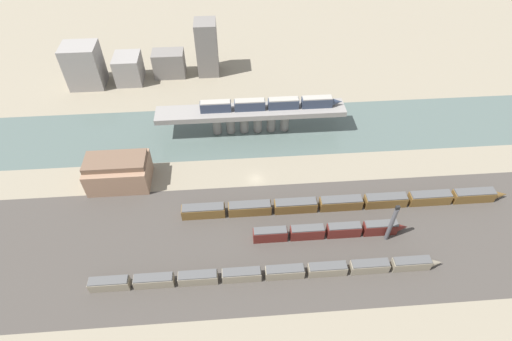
# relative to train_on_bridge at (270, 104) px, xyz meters

# --- Properties ---
(ground_plane) EXTENTS (400.00, 400.00, 0.00)m
(ground_plane) POSITION_rel_train_on_bridge_xyz_m (-6.66, -24.19, -11.30)
(ground_plane) COLOR gray
(railbed_yard) EXTENTS (280.00, 42.00, 0.01)m
(railbed_yard) POSITION_rel_train_on_bridge_xyz_m (-6.66, -48.19, -11.30)
(railbed_yard) COLOR #423D38
(railbed_yard) RESTS_ON ground
(river_water) EXTENTS (320.00, 28.80, 0.01)m
(river_water) POSITION_rel_train_on_bridge_xyz_m (-6.66, 0.00, -11.30)
(river_water) COLOR #4C5B56
(river_water) RESTS_ON ground
(bridge) EXTENTS (65.17, 8.33, 9.46)m
(bridge) POSITION_rel_train_on_bridge_xyz_m (-6.66, -0.00, -4.11)
(bridge) COLOR gray
(bridge) RESTS_ON ground
(train_on_bridge) EXTENTS (48.71, 2.86, 3.77)m
(train_on_bridge) POSITION_rel_train_on_bridge_xyz_m (0.00, 0.00, 0.00)
(train_on_bridge) COLOR #2D384C
(train_on_bridge) RESTS_ON bridge
(train_yard_near) EXTENTS (89.83, 2.65, 3.50)m
(train_yard_near) POSITION_rel_train_on_bridge_xyz_m (-6.23, -58.82, -9.58)
(train_yard_near) COLOR gray
(train_yard_near) RESTS_ON ground
(train_yard_mid) EXTENTS (43.17, 2.64, 4.14)m
(train_yard_mid) POSITION_rel_train_on_bridge_xyz_m (11.73, -47.25, -9.27)
(train_yard_mid) COLOR #5B1E19
(train_yard_mid) RESTS_ON ground
(train_yard_far) EXTENTS (97.02, 3.17, 3.82)m
(train_yard_far) POSITION_rel_train_on_bridge_xyz_m (18.88, -37.52, -9.42)
(train_yard_far) COLOR brown
(train_yard_far) RESTS_ON ground
(warehouse_building) EXTENTS (18.57, 12.16, 9.87)m
(warehouse_building) POSITION_rel_train_on_bridge_xyz_m (-48.86, -22.21, -6.61)
(warehouse_building) COLOR #937056
(warehouse_building) RESTS_ON ground
(signal_tower) EXTENTS (1.09, 1.09, 13.79)m
(signal_tower) POSITION_rel_train_on_bridge_xyz_m (27.47, -49.45, -4.64)
(signal_tower) COLOR #4C4C51
(signal_tower) RESTS_ON ground
(city_block_far_left) EXTENTS (13.55, 11.06, 17.31)m
(city_block_far_left) POSITION_rel_train_on_bridge_xyz_m (-70.86, 34.77, -2.65)
(city_block_far_left) COLOR gray
(city_block_far_left) RESTS_ON ground
(city_block_left) EXTENTS (10.30, 11.59, 11.15)m
(city_block_left) POSITION_rel_train_on_bridge_xyz_m (-54.25, 36.51, -5.72)
(city_block_left) COLOR gray
(city_block_left) RESTS_ON ground
(city_block_center) EXTENTS (12.74, 8.21, 10.64)m
(city_block_center) POSITION_rel_train_on_bridge_xyz_m (-38.16, 39.69, -5.98)
(city_block_center) COLOR slate
(city_block_center) RESTS_ON ground
(city_block_right) EXTENTS (8.63, 9.87, 22.35)m
(city_block_right) POSITION_rel_train_on_bridge_xyz_m (-21.99, 40.86, -0.12)
(city_block_right) COLOR slate
(city_block_right) RESTS_ON ground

